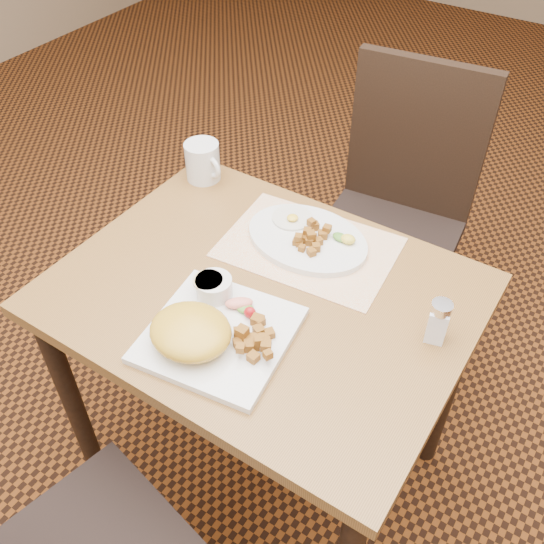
{
  "coord_description": "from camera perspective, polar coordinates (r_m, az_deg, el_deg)",
  "views": [
    {
      "loc": [
        0.54,
        -0.78,
        1.7
      ],
      "look_at": [
        0.03,
        -0.0,
        0.82
      ],
      "focal_mm": 40.0,
      "sensor_mm": 36.0,
      "label": 1
    }
  ],
  "objects": [
    {
      "name": "chair_far",
      "position": [
        1.97,
        11.7,
        6.22
      ],
      "size": [
        0.46,
        0.47,
        0.97
      ],
      "rotation": [
        0.0,
        0.0,
        3.25
      ],
      "color": "black",
      "rests_on": "ground"
    },
    {
      "name": "plate_oval",
      "position": [
        1.45,
        3.34,
        3.14
      ],
      "size": [
        0.32,
        0.24,
        0.02
      ],
      "primitive_type": null,
      "rotation": [
        0.0,
        0.0,
        -0.05
      ],
      "color": "silver",
      "rests_on": "placemat"
    },
    {
      "name": "hollandaise_mound",
      "position": [
        1.21,
        -7.72,
        -5.58
      ],
      "size": [
        0.18,
        0.15,
        0.06
      ],
      "color": "gold",
      "rests_on": "plate_square"
    },
    {
      "name": "salt_shaker",
      "position": [
        1.25,
        15.37,
        -4.46
      ],
      "size": [
        0.05,
        0.05,
        0.1
      ],
      "color": "white",
      "rests_on": "table"
    },
    {
      "name": "ground",
      "position": [
        1.94,
        -0.66,
        -17.52
      ],
      "size": [
        8.0,
        8.0,
        0.0
      ],
      "primitive_type": "plane",
      "color": "black",
      "rests_on": "ground"
    },
    {
      "name": "garnish_ov",
      "position": [
        1.44,
        6.88,
        3.17
      ],
      "size": [
        0.06,
        0.03,
        0.02
      ],
      "color": "#387223",
      "rests_on": "plate_oval"
    },
    {
      "name": "ramekin",
      "position": [
        1.3,
        -5.53,
        -1.37
      ],
      "size": [
        0.08,
        0.08,
        0.04
      ],
      "color": "silver",
      "rests_on": "plate_square"
    },
    {
      "name": "plate_square",
      "position": [
        1.24,
        -4.99,
        -5.9
      ],
      "size": [
        0.32,
        0.32,
        0.02
      ],
      "primitive_type": "cube",
      "rotation": [
        0.0,
        0.0,
        0.14
      ],
      "color": "silver",
      "rests_on": "table"
    },
    {
      "name": "home_fries_ov",
      "position": [
        1.43,
        3.68,
        3.28
      ],
      "size": [
        0.07,
        0.11,
        0.03
      ],
      "color": "#985C18",
      "rests_on": "plate_oval"
    },
    {
      "name": "table",
      "position": [
        1.42,
        -0.86,
        -4.79
      ],
      "size": [
        0.9,
        0.7,
        0.75
      ],
      "color": "brown",
      "rests_on": "ground"
    },
    {
      "name": "coffee_mug",
      "position": [
        1.66,
        -6.5,
        10.29
      ],
      "size": [
        0.12,
        0.09,
        0.1
      ],
      "color": "silver",
      "rests_on": "table"
    },
    {
      "name": "garnish_sq",
      "position": [
        1.27,
        -2.76,
        -3.25
      ],
      "size": [
        0.08,
        0.06,
        0.03
      ],
      "color": "#387223",
      "rests_on": "plate_square"
    },
    {
      "name": "fried_egg",
      "position": [
        1.5,
        1.93,
        5.13
      ],
      "size": [
        0.1,
        0.1,
        0.02
      ],
      "color": "white",
      "rests_on": "plate_oval"
    },
    {
      "name": "placemat",
      "position": [
        1.45,
        3.47,
        2.35
      ],
      "size": [
        0.42,
        0.32,
        0.0
      ],
      "primitive_type": "cube",
      "rotation": [
        0.0,
        0.0,
        0.09
      ],
      "color": "white",
      "rests_on": "table"
    },
    {
      "name": "home_fries_sq",
      "position": [
        1.21,
        -1.68,
        -6.24
      ],
      "size": [
        0.11,
        0.11,
        0.04
      ],
      "color": "#985C18",
      "rests_on": "plate_square"
    }
  ]
}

